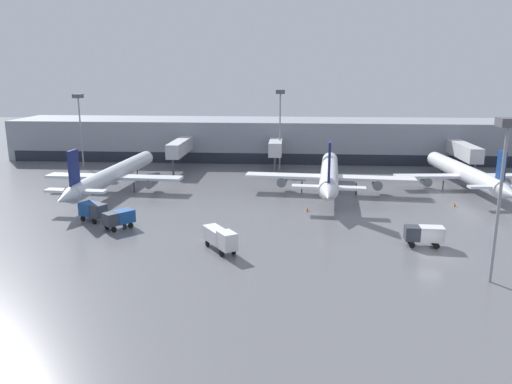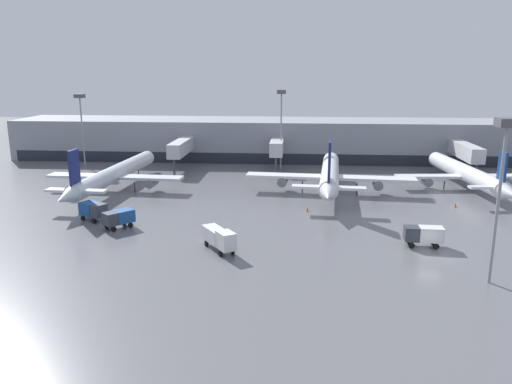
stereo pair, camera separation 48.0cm
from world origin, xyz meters
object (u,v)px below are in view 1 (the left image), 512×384
(service_truck_0, at_px, (93,210))
(traffic_cone_2, at_px, (455,204))
(parked_jet_1, at_px, (465,173))
(apron_light_mast_6, at_px, (79,108))
(apron_light_mast_3, at_px, (505,152))
(traffic_cone_4, at_px, (410,181))
(parked_jet_2, at_px, (329,174))
(parked_jet_0, at_px, (114,174))
(traffic_cone_1, at_px, (307,209))
(service_truck_2, at_px, (220,237))
(service_truck_1, at_px, (119,218))
(service_truck_3, at_px, (424,234))
(apron_light_mast_2, at_px, (280,106))

(service_truck_0, distance_m, traffic_cone_2, 52.73)
(parked_jet_1, xyz_separation_m, service_truck_0, (-56.82, -23.70, -1.12))
(apron_light_mast_6, bearing_deg, apron_light_mast_3, -40.95)
(service_truck_0, height_order, traffic_cone_4, service_truck_0)
(parked_jet_1, relative_size, parked_jet_2, 1.03)
(parked_jet_0, xyz_separation_m, traffic_cone_1, (32.47, -10.28, -2.59))
(service_truck_2, xyz_separation_m, apron_light_mast_6, (-36.54, 48.68, 10.76))
(service_truck_1, distance_m, traffic_cone_2, 48.95)
(service_truck_3, bearing_deg, apron_light_mast_6, -34.77)
(service_truck_1, distance_m, traffic_cone_4, 53.88)
(service_truck_0, height_order, apron_light_mast_6, apron_light_mast_6)
(service_truck_1, relative_size, apron_light_mast_2, 0.25)
(apron_light_mast_2, bearing_deg, parked_jet_2, -66.92)
(parked_jet_0, distance_m, service_truck_2, 35.28)
(parked_jet_0, height_order, parked_jet_2, parked_jet_2)
(service_truck_1, bearing_deg, traffic_cone_4, 166.86)
(parked_jet_2, bearing_deg, service_truck_0, 123.49)
(parked_jet_0, height_order, parked_jet_1, parked_jet_0)
(parked_jet_2, height_order, service_truck_2, parked_jet_2)
(parked_jet_1, xyz_separation_m, apron_light_mast_6, (-74.44, 14.80, 9.65))
(traffic_cone_2, distance_m, apron_light_mast_6, 75.30)
(service_truck_0, xyz_separation_m, traffic_cone_4, (48.69, 27.99, -1.26))
(parked_jet_0, bearing_deg, service_truck_0, -166.54)
(parked_jet_0, xyz_separation_m, traffic_cone_2, (54.73, -6.09, -2.58))
(service_truck_0, bearing_deg, traffic_cone_2, 42.78)
(service_truck_3, bearing_deg, traffic_cone_4, -97.77)
(service_truck_0, relative_size, traffic_cone_1, 6.98)
(service_truck_2, distance_m, traffic_cone_1, 20.07)
(service_truck_0, bearing_deg, service_truck_1, -2.96)
(parked_jet_0, distance_m, apron_light_mast_3, 60.95)
(apron_light_mast_3, xyz_separation_m, apron_light_mast_6, (-63.89, 55.44, -0.40))
(parked_jet_0, bearing_deg, traffic_cone_2, -93.44)
(traffic_cone_4, bearing_deg, parked_jet_0, -168.32)
(parked_jet_0, bearing_deg, service_truck_2, -138.20)
(traffic_cone_1, distance_m, traffic_cone_2, 22.65)
(parked_jet_2, relative_size, traffic_cone_1, 54.46)
(apron_light_mast_6, bearing_deg, parked_jet_1, -11.25)
(parked_jet_1, xyz_separation_m, traffic_cone_1, (-27.56, -16.71, -2.35))
(parked_jet_1, relative_size, service_truck_3, 7.82)
(parked_jet_1, relative_size, service_truck_2, 5.94)
(service_truck_1, bearing_deg, service_truck_3, 125.68)
(service_truck_3, bearing_deg, traffic_cone_1, -44.39)
(service_truck_3, distance_m, traffic_cone_4, 35.59)
(traffic_cone_4, xyz_separation_m, apron_light_mast_3, (-2.42, -44.93, 12.43))
(service_truck_1, distance_m, service_truck_3, 37.90)
(service_truck_3, bearing_deg, parked_jet_1, -112.72)
(service_truck_1, xyz_separation_m, traffic_cone_2, (46.80, 14.29, -1.14))
(parked_jet_2, relative_size, service_truck_0, 7.80)
(service_truck_0, xyz_separation_m, apron_light_mast_2, (24.30, 38.99, 11.46))
(service_truck_2, relative_size, apron_light_mast_2, 0.36)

